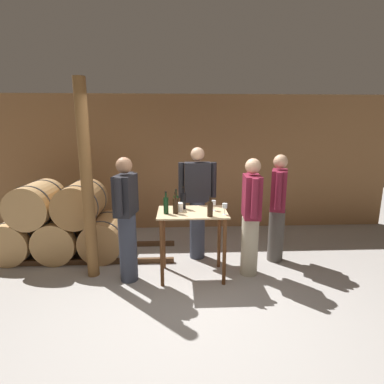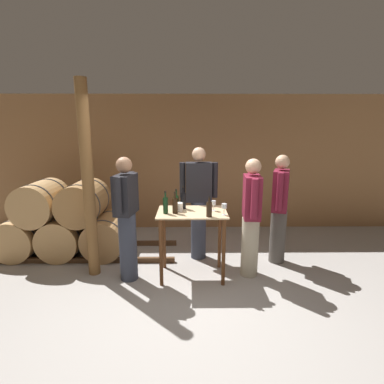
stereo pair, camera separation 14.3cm
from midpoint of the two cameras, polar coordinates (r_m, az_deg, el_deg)
name	(u,v)px [view 2 (the right image)]	position (r m, az deg, el deg)	size (l,w,h in m)	color
ground_plane	(190,308)	(3.77, 0.82, -21.20)	(14.00, 14.00, 0.00)	#9E9993
back_wall	(189,163)	(6.10, 0.17, 5.47)	(8.40, 0.05, 2.70)	#996B42
barrel_rack	(64,223)	(5.32, -22.42, -5.40)	(3.63, 0.86, 1.24)	#4C331E
tasting_table	(192,227)	(4.15, 1.01, -6.63)	(0.94, 0.64, 0.95)	#D1B284
wooden_post	(88,182)	(4.28, -18.29, 1.84)	(0.16, 0.16, 2.70)	brown
wine_bottle_far_left	(166,205)	(3.97, -4.04, -2.44)	(0.07, 0.07, 0.31)	black
wine_bottle_left	(175,205)	(3.98, -2.22, -2.53)	(0.07, 0.07, 0.29)	black
wine_bottle_center	(176,201)	(4.21, -2.05, -1.79)	(0.07, 0.07, 0.28)	black
wine_bottle_right	(183,200)	(4.19, -0.72, -1.61)	(0.08, 0.08, 0.32)	black
wine_bottle_far_right	(209,209)	(3.84, 4.36, -3.23)	(0.07, 0.07, 0.27)	black
wine_glass_near_left	(214,203)	(4.11, 5.15, -2.16)	(0.06, 0.06, 0.14)	silver
wine_glass_near_center	(224,207)	(3.92, 7.19, -2.77)	(0.07, 0.07, 0.15)	silver
ice_bucket	(179,207)	(4.09, -1.53, -2.87)	(0.11, 0.11, 0.12)	white
person_host	(127,217)	(4.10, -11.38, -4.66)	(0.29, 0.58, 1.71)	#333847
person_visitor_with_scarf	(280,207)	(4.77, 17.16, -2.74)	(0.34, 0.56, 1.68)	#4C4742
person_visitor_bearded	(199,201)	(4.69, 2.14, -1.70)	(0.59, 0.24, 1.78)	#333847
person_visitor_near_door	(251,216)	(4.23, 12.16, -4.42)	(0.25, 0.59, 1.67)	#B7AD93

